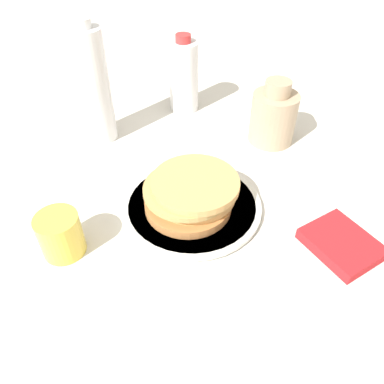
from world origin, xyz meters
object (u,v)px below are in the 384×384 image
(plate, at_px, (192,206))
(juice_glass, at_px, (61,235))
(water_bottle_mid, at_px, (93,87))
(pancake_stack, at_px, (192,192))
(water_bottle_near, at_px, (184,76))
(cream_jug, at_px, (273,116))

(plate, bearing_deg, juice_glass, 101.40)
(water_bottle_mid, bearing_deg, pancake_stack, -152.94)
(plate, bearing_deg, pancake_stack, 170.91)
(plate, xyz_separation_m, water_bottle_near, (0.36, -0.07, 0.08))
(plate, distance_m, water_bottle_mid, 0.33)
(juice_glass, distance_m, water_bottle_near, 0.50)
(plate, distance_m, water_bottle_near, 0.38)
(plate, xyz_separation_m, cream_jug, (0.18, -0.22, 0.05))
(plate, relative_size, cream_jug, 1.77)
(pancake_stack, bearing_deg, cream_jug, -51.64)
(plate, distance_m, pancake_stack, 0.03)
(pancake_stack, xyz_separation_m, water_bottle_near, (0.37, -0.07, 0.05))
(cream_jug, height_order, water_bottle_mid, water_bottle_mid)
(water_bottle_near, height_order, water_bottle_mid, water_bottle_mid)
(plate, height_order, cream_jug, cream_jug)
(water_bottle_mid, bearing_deg, juice_glass, 166.11)
(pancake_stack, height_order, water_bottle_mid, water_bottle_mid)
(water_bottle_near, distance_m, water_bottle_mid, 0.23)
(cream_jug, bearing_deg, water_bottle_mid, 74.48)
(pancake_stack, relative_size, water_bottle_mid, 0.65)
(juice_glass, xyz_separation_m, cream_jug, (0.22, -0.45, 0.02))
(pancake_stack, bearing_deg, water_bottle_near, -10.59)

